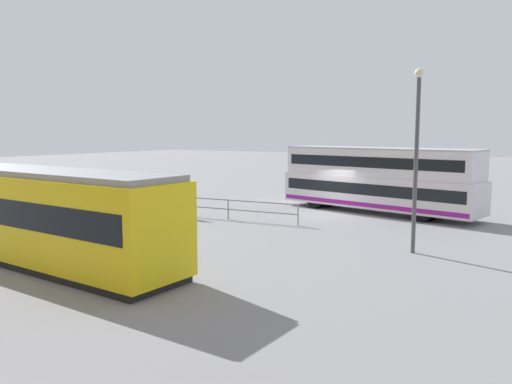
# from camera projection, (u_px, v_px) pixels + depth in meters

# --- Properties ---
(ground_plane) EXTENTS (160.00, 160.00, 0.00)m
(ground_plane) POSITION_uv_depth(u_px,v_px,m) (326.00, 214.00, 28.69)
(ground_plane) COLOR gray
(double_decker_bus) EXTENTS (12.10, 4.99, 3.79)m
(double_decker_bus) POSITION_uv_depth(u_px,v_px,m) (377.00, 179.00, 29.01)
(double_decker_bus) COLOR silver
(double_decker_bus) RESTS_ON ground
(tram_yellow) EXTENTS (15.77, 3.55, 3.37)m
(tram_yellow) POSITION_uv_depth(u_px,v_px,m) (16.00, 210.00, 18.77)
(tram_yellow) COLOR yellow
(tram_yellow) RESTS_ON ground
(pedestrian_near_railing) EXTENTS (0.36, 0.36, 1.73)m
(pedestrian_near_railing) POSITION_uv_depth(u_px,v_px,m) (170.00, 203.00, 26.09)
(pedestrian_near_railing) COLOR black
(pedestrian_near_railing) RESTS_ON ground
(pedestrian_railing) EXTENTS (8.11, 0.78, 1.08)m
(pedestrian_railing) POSITION_uv_depth(u_px,v_px,m) (228.00, 206.00, 26.91)
(pedestrian_railing) COLOR gray
(pedestrian_railing) RESTS_ON ground
(info_sign) EXTENTS (0.93, 0.16, 2.25)m
(info_sign) POSITION_uv_depth(u_px,v_px,m) (175.00, 188.00, 28.15)
(info_sign) COLOR slate
(info_sign) RESTS_ON ground
(street_lamp) EXTENTS (0.36, 0.36, 7.04)m
(street_lamp) POSITION_uv_depth(u_px,v_px,m) (417.00, 147.00, 19.00)
(street_lamp) COLOR #4C4C51
(street_lamp) RESTS_ON ground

